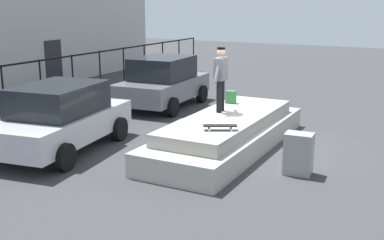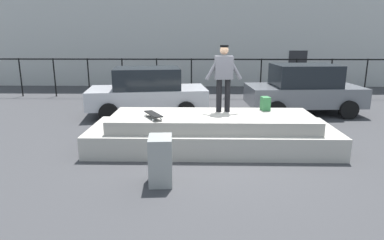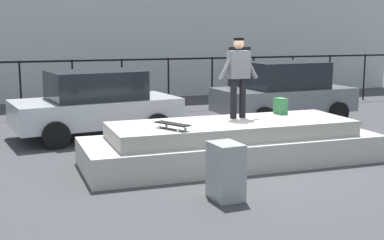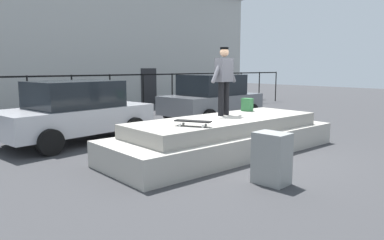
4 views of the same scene
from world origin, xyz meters
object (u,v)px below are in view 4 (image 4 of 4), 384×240
(skateboarder, at_px, (224,76))
(skateboard, at_px, (193,121))
(car_silver_sedan_near, at_px, (75,111))
(car_grey_sedan_mid, at_px, (212,98))
(utility_box, at_px, (272,158))
(backpack, at_px, (247,105))

(skateboarder, height_order, skateboard, skateboarder)
(skateboard, xyz_separation_m, car_silver_sedan_near, (-0.76, 4.10, -0.10))
(skateboard, relative_size, car_silver_sedan_near, 0.18)
(skateboarder, xyz_separation_m, car_silver_sedan_near, (-2.46, 3.32, -0.99))
(car_grey_sedan_mid, distance_m, utility_box, 7.73)
(backpack, distance_m, car_silver_sedan_near, 4.77)
(car_grey_sedan_mid, bearing_deg, skateboarder, -130.66)
(car_silver_sedan_near, xyz_separation_m, utility_box, (1.11, -5.83, -0.40))
(car_silver_sedan_near, height_order, car_grey_sedan_mid, car_grey_sedan_mid)
(skateboard, relative_size, utility_box, 0.83)
(skateboard, bearing_deg, car_silver_sedan_near, 100.46)
(skateboard, bearing_deg, backpack, 18.83)
(car_silver_sedan_near, relative_size, utility_box, 4.71)
(car_grey_sedan_mid, xyz_separation_m, utility_box, (-4.55, -6.23, -0.43))
(backpack, bearing_deg, utility_box, -51.55)
(skateboard, xyz_separation_m, backpack, (2.84, 0.97, 0.08))
(car_grey_sedan_mid, height_order, utility_box, car_grey_sedan_mid)
(skateboarder, relative_size, car_silver_sedan_near, 0.39)
(car_grey_sedan_mid, bearing_deg, utility_box, -126.14)
(car_silver_sedan_near, relative_size, car_grey_sedan_mid, 1.05)
(skateboarder, xyz_separation_m, car_grey_sedan_mid, (3.20, 3.73, -0.95))
(skateboarder, xyz_separation_m, skateboard, (-1.71, -0.78, -0.88))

